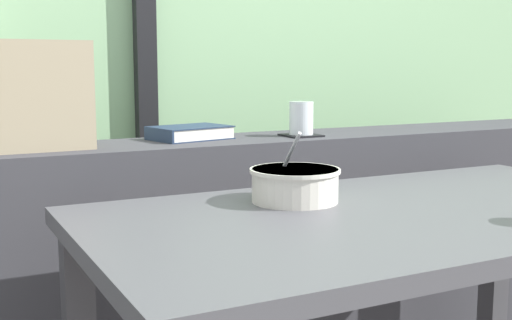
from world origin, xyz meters
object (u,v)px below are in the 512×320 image
object	(u,v)px
breakfast_table	(400,258)
coaster_square	(301,135)
juice_glass	(301,120)
closed_book	(190,133)
soup_bowl	(295,185)
throw_pillow	(20,96)

from	to	relation	value
breakfast_table	coaster_square	world-z (taller)	coaster_square
coaster_square	breakfast_table	bearing A→B (deg)	-100.31
juice_glass	closed_book	world-z (taller)	juice_glass
soup_bowl	throw_pillow	bearing A→B (deg)	137.48
juice_glass	closed_book	bearing A→B (deg)	167.13
juice_glass	breakfast_table	bearing A→B (deg)	-100.31
soup_bowl	breakfast_table	bearing A→B (deg)	-44.41
breakfast_table	coaster_square	distance (m)	0.62
breakfast_table	juice_glass	world-z (taller)	juice_glass
breakfast_table	juice_glass	xyz separation A→B (m)	(0.10, 0.58, 0.24)
coaster_square	throw_pillow	xyz separation A→B (m)	(-0.76, 0.03, 0.13)
coaster_square	juice_glass	distance (m)	0.05
coaster_square	soup_bowl	world-z (taller)	soup_bowl
breakfast_table	throw_pillow	size ratio (longest dim) A/B	4.06
closed_book	throw_pillow	bearing A→B (deg)	-174.90
breakfast_table	closed_book	world-z (taller)	closed_book
juice_glass	throw_pillow	world-z (taller)	throw_pillow
throw_pillow	soup_bowl	xyz separation A→B (m)	(0.49, -0.45, -0.18)
breakfast_table	juice_glass	bearing A→B (deg)	79.69
throw_pillow	soup_bowl	distance (m)	0.69
breakfast_table	juice_glass	distance (m)	0.63
breakfast_table	juice_glass	size ratio (longest dim) A/B	13.72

